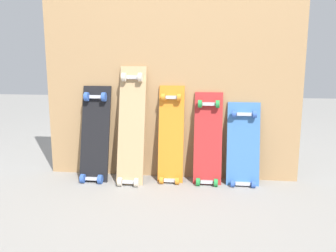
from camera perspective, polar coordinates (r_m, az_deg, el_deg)
name	(u,v)px	position (r m, az deg, el deg)	size (l,w,h in m)	color
ground_plane	(169,178)	(2.77, 0.18, -8.49)	(12.00, 12.00, 0.00)	gray
plywood_wall_panel	(170,72)	(2.68, 0.38, 8.70)	(1.95, 0.04, 1.63)	tan
skateboard_black	(95,138)	(2.74, -11.77, -1.86)	(0.22, 0.26, 0.78)	black
skateboard_natural	(131,129)	(2.63, -5.97, -0.55)	(0.20, 0.29, 0.93)	tan
skateboard_orange	(171,139)	(2.64, 0.48, -2.09)	(0.19, 0.20, 0.79)	orange
skateboard_red	(208,143)	(2.63, 6.48, -2.74)	(0.21, 0.21, 0.74)	#B22626
skateboard_blue	(243,149)	(2.65, 12.09, -3.64)	(0.24, 0.20, 0.67)	#386BAD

